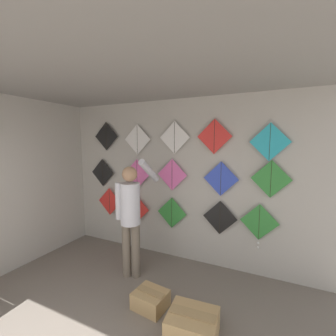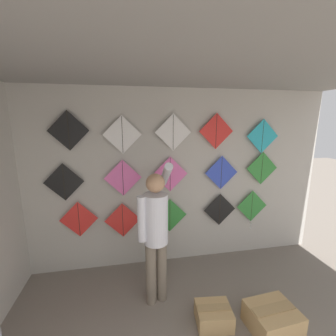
{
  "view_description": "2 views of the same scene",
  "coord_description": "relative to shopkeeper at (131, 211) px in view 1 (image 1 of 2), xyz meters",
  "views": [
    {
      "loc": [
        1.56,
        -0.32,
        2.06
      ],
      "look_at": [
        0.02,
        2.96,
        1.65
      ],
      "focal_mm": 24.0,
      "sensor_mm": 36.0,
      "label": 1
    },
    {
      "loc": [
        -0.67,
        -0.11,
        2.32
      ],
      "look_at": [
        -0.1,
        2.96,
        1.66
      ],
      "focal_mm": 24.0,
      "sensor_mm": 36.0,
      "label": 2
    }
  ],
  "objects": [
    {
      "name": "kite_14",
      "position": [
        1.86,
        0.78,
        1.04
      ],
      "size": [
        0.55,
        0.01,
        0.55
      ],
      "color": "#28B2C6"
    },
    {
      "name": "shopkeeper",
      "position": [
        0.0,
        0.0,
        0.0
      ],
      "size": [
        0.45,
        0.69,
        1.83
      ],
      "rotation": [
        0.0,
        0.0,
        0.28
      ],
      "color": "#726656",
      "rests_on": "ground"
    },
    {
      "name": "kite_12",
      "position": [
        0.38,
        0.78,
        1.12
      ],
      "size": [
        0.55,
        0.01,
        0.55
      ],
      "color": "white"
    },
    {
      "name": "kite_1",
      "position": [
        -0.42,
        0.78,
        -0.22
      ],
      "size": [
        0.55,
        0.01,
        0.55
      ],
      "color": "red"
    },
    {
      "name": "kite_11",
      "position": [
        -0.37,
        0.78,
        1.09
      ],
      "size": [
        0.55,
        0.01,
        0.55
      ],
      "color": "white"
    },
    {
      "name": "cardboard_box_spare",
      "position": [
        0.6,
        -0.48,
        -0.92
      ],
      "size": [
        0.43,
        0.38,
        0.22
      ],
      "rotation": [
        0.0,
        0.0,
        -0.11
      ],
      "color": "tan",
      "rests_on": "ground"
    },
    {
      "name": "ceiling_slab",
      "position": [
        0.35,
        -0.79,
        1.79
      ],
      "size": [
        5.16,
        4.06,
        0.04
      ],
      "primitive_type": "cube",
      "color": "gray"
    },
    {
      "name": "kite_5",
      "position": [
        -1.22,
        0.78,
        0.43
      ],
      "size": [
        0.55,
        0.01,
        0.55
      ],
      "color": "black"
    },
    {
      "name": "kite_6",
      "position": [
        -0.39,
        0.78,
        0.45
      ],
      "size": [
        0.55,
        0.01,
        0.55
      ],
      "color": "pink"
    },
    {
      "name": "kite_10",
      "position": [
        -1.09,
        0.78,
        1.16
      ],
      "size": [
        0.55,
        0.01,
        0.55
      ],
      "color": "black"
    },
    {
      "name": "kite_13",
      "position": [
        1.06,
        0.78,
        1.13
      ],
      "size": [
        0.55,
        0.01,
        0.55
      ],
      "color": "red"
    },
    {
      "name": "kite_7",
      "position": [
        0.33,
        0.78,
        0.48
      ],
      "size": [
        0.55,
        0.01,
        0.55
      ],
      "color": "pink"
    },
    {
      "name": "kite_0",
      "position": [
        -1.06,
        0.78,
        -0.16
      ],
      "size": [
        0.55,
        0.01,
        0.55
      ],
      "color": "red"
    },
    {
      "name": "kite_4",
      "position": [
        1.77,
        0.78,
        -0.17
      ],
      "size": [
        0.55,
        0.04,
        0.69
      ],
      "color": "#338C38"
    },
    {
      "name": "kite_2",
      "position": [
        0.33,
        0.78,
        -0.21
      ],
      "size": [
        0.55,
        0.01,
        0.55
      ],
      "color": "#338C38"
    },
    {
      "name": "kite_3",
      "position": [
        1.18,
        0.78,
        -0.17
      ],
      "size": [
        0.55,
        0.01,
        0.55
      ],
      "color": "black"
    },
    {
      "name": "kite_9",
      "position": [
        1.9,
        0.78,
        0.51
      ],
      "size": [
        0.55,
        0.01,
        0.55
      ],
      "color": "#338C38"
    },
    {
      "name": "back_panel",
      "position": [
        0.35,
        0.87,
        0.37
      ],
      "size": [
        5.16,
        0.06,
        2.8
      ],
      "primitive_type": "cube",
      "color": "#BCB7AD",
      "rests_on": "ground"
    },
    {
      "name": "cardboard_box",
      "position": [
        1.22,
        -0.67,
        -0.89
      ],
      "size": [
        0.55,
        0.48,
        0.28
      ],
      "rotation": [
        0.0,
        0.0,
        0.08
      ],
      "color": "tan",
      "rests_on": "ground"
    },
    {
      "name": "kite_8",
      "position": [
        1.18,
        0.78,
        0.47
      ],
      "size": [
        0.55,
        0.01,
        0.55
      ],
      "color": "blue"
    }
  ]
}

